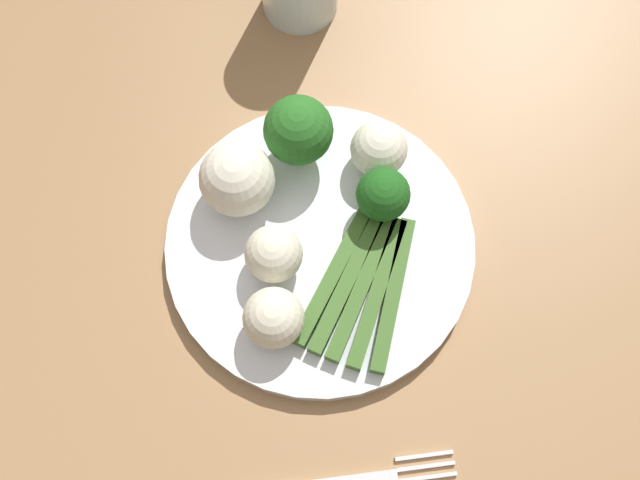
{
  "coord_description": "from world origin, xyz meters",
  "views": [
    {
      "loc": [
        0.16,
        -0.02,
        1.36
      ],
      "look_at": [
        -0.05,
        0.03,
        0.77
      ],
      "focal_mm": 42.84,
      "sensor_mm": 36.0,
      "label": 1
    }
  ],
  "objects_px": {
    "cauliflower_outer_edge": "(274,254)",
    "broccoli_front_left": "(383,195)",
    "cauliflower_front": "(379,149)",
    "asparagus_bundle": "(363,286)",
    "plate": "(320,245)",
    "broccoli_near_center": "(298,131)",
    "cauliflower_back_right": "(237,179)",
    "cauliflower_left": "(273,318)",
    "dining_table": "(302,338)"
  },
  "relations": [
    {
      "from": "cauliflower_outer_edge",
      "to": "broccoli_front_left",
      "type": "bearing_deg",
      "value": 104.5
    },
    {
      "from": "broccoli_near_center",
      "to": "cauliflower_front",
      "type": "relative_size",
      "value": 1.47
    },
    {
      "from": "asparagus_bundle",
      "to": "broccoli_near_center",
      "type": "relative_size",
      "value": 1.99
    },
    {
      "from": "asparagus_bundle",
      "to": "cauliflower_left",
      "type": "xyz_separation_m",
      "value": [
        0.01,
        -0.08,
        0.02
      ]
    },
    {
      "from": "plate",
      "to": "cauliflower_front",
      "type": "relative_size",
      "value": 5.33
    },
    {
      "from": "broccoli_front_left",
      "to": "cauliflower_left",
      "type": "xyz_separation_m",
      "value": [
        0.08,
        -0.11,
        -0.01
      ]
    },
    {
      "from": "cauliflower_outer_edge",
      "to": "broccoli_near_center",
      "type": "bearing_deg",
      "value": 155.19
    },
    {
      "from": "broccoli_near_center",
      "to": "asparagus_bundle",
      "type": "bearing_deg",
      "value": 9.14
    },
    {
      "from": "dining_table",
      "to": "cauliflower_outer_edge",
      "type": "height_order",
      "value": "cauliflower_outer_edge"
    },
    {
      "from": "plate",
      "to": "cauliflower_outer_edge",
      "type": "bearing_deg",
      "value": -77.37
    },
    {
      "from": "cauliflower_outer_edge",
      "to": "cauliflower_back_right",
      "type": "relative_size",
      "value": 0.75
    },
    {
      "from": "broccoli_front_left",
      "to": "cauliflower_outer_edge",
      "type": "relative_size",
      "value": 1.16
    },
    {
      "from": "cauliflower_back_right",
      "to": "broccoli_near_center",
      "type": "bearing_deg",
      "value": 113.83
    },
    {
      "from": "plate",
      "to": "cauliflower_front",
      "type": "distance_m",
      "value": 0.09
    },
    {
      "from": "cauliflower_left",
      "to": "cauliflower_front",
      "type": "distance_m",
      "value": 0.17
    },
    {
      "from": "plate",
      "to": "asparagus_bundle",
      "type": "xyz_separation_m",
      "value": [
        0.05,
        0.02,
        0.01
      ]
    },
    {
      "from": "dining_table",
      "to": "cauliflower_back_right",
      "type": "height_order",
      "value": "cauliflower_back_right"
    },
    {
      "from": "cauliflower_back_right",
      "to": "cauliflower_left",
      "type": "bearing_deg",
      "value": 1.43
    },
    {
      "from": "cauliflower_front",
      "to": "asparagus_bundle",
      "type": "bearing_deg",
      "value": -21.44
    },
    {
      "from": "asparagus_bundle",
      "to": "cauliflower_front",
      "type": "distance_m",
      "value": 0.12
    },
    {
      "from": "broccoli_front_left",
      "to": "cauliflower_back_right",
      "type": "bearing_deg",
      "value": -110.82
    },
    {
      "from": "dining_table",
      "to": "cauliflower_back_right",
      "type": "distance_m",
      "value": 0.19
    },
    {
      "from": "dining_table",
      "to": "asparagus_bundle",
      "type": "relative_size",
      "value": 8.12
    },
    {
      "from": "broccoli_front_left",
      "to": "cauliflower_front",
      "type": "xyz_separation_m",
      "value": [
        -0.04,
        0.01,
        -0.01
      ]
    },
    {
      "from": "broccoli_front_left",
      "to": "cauliflower_back_right",
      "type": "distance_m",
      "value": 0.12
    },
    {
      "from": "broccoli_front_left",
      "to": "cauliflower_front",
      "type": "distance_m",
      "value": 0.05
    },
    {
      "from": "dining_table",
      "to": "cauliflower_outer_edge",
      "type": "distance_m",
      "value": 0.15
    },
    {
      "from": "cauliflower_left",
      "to": "cauliflower_front",
      "type": "height_order",
      "value": "same"
    },
    {
      "from": "broccoli_front_left",
      "to": "cauliflower_outer_edge",
      "type": "distance_m",
      "value": 0.1
    },
    {
      "from": "plate",
      "to": "cauliflower_left",
      "type": "xyz_separation_m",
      "value": [
        0.06,
        -0.05,
        0.03
      ]
    },
    {
      "from": "dining_table",
      "to": "broccoli_near_center",
      "type": "bearing_deg",
      "value": 166.11
    },
    {
      "from": "cauliflower_front",
      "to": "cauliflower_left",
      "type": "bearing_deg",
      "value": -44.45
    },
    {
      "from": "broccoli_near_center",
      "to": "cauliflower_outer_edge",
      "type": "relative_size",
      "value": 1.51
    },
    {
      "from": "dining_table",
      "to": "broccoli_near_center",
      "type": "distance_m",
      "value": 0.21
    },
    {
      "from": "plate",
      "to": "cauliflower_left",
      "type": "distance_m",
      "value": 0.08
    },
    {
      "from": "plate",
      "to": "cauliflower_front",
      "type": "height_order",
      "value": "cauliflower_front"
    },
    {
      "from": "asparagus_bundle",
      "to": "cauliflower_back_right",
      "type": "xyz_separation_m",
      "value": [
        -0.1,
        -0.08,
        0.03
      ]
    },
    {
      "from": "plate",
      "to": "broccoli_front_left",
      "type": "relative_size",
      "value": 4.76
    },
    {
      "from": "asparagus_bundle",
      "to": "cauliflower_back_right",
      "type": "relative_size",
      "value": 2.26
    },
    {
      "from": "cauliflower_back_right",
      "to": "cauliflower_front",
      "type": "height_order",
      "value": "cauliflower_back_right"
    },
    {
      "from": "cauliflower_outer_edge",
      "to": "cauliflower_left",
      "type": "distance_m",
      "value": 0.05
    },
    {
      "from": "cauliflower_front",
      "to": "broccoli_near_center",
      "type": "bearing_deg",
      "value": -110.7
    },
    {
      "from": "cauliflower_back_right",
      "to": "broccoli_front_left",
      "type": "bearing_deg",
      "value": 69.18
    },
    {
      "from": "broccoli_near_center",
      "to": "cauliflower_left",
      "type": "distance_m",
      "value": 0.15
    },
    {
      "from": "cauliflower_back_right",
      "to": "cauliflower_outer_edge",
      "type": "bearing_deg",
      "value": 12.34
    },
    {
      "from": "broccoli_near_center",
      "to": "broccoli_front_left",
      "type": "distance_m",
      "value": 0.09
    },
    {
      "from": "dining_table",
      "to": "broccoli_near_center",
      "type": "xyz_separation_m",
      "value": [
        -0.13,
        0.03,
        0.16
      ]
    },
    {
      "from": "dining_table",
      "to": "broccoli_front_left",
      "type": "xyz_separation_m",
      "value": [
        -0.06,
        0.09,
        0.15
      ]
    },
    {
      "from": "broccoli_near_center",
      "to": "broccoli_front_left",
      "type": "height_order",
      "value": "broccoli_near_center"
    },
    {
      "from": "broccoli_near_center",
      "to": "cauliflower_outer_edge",
      "type": "height_order",
      "value": "broccoli_near_center"
    }
  ]
}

